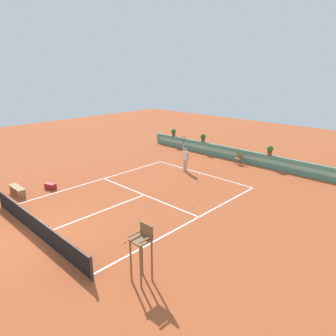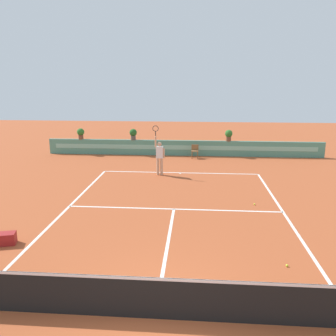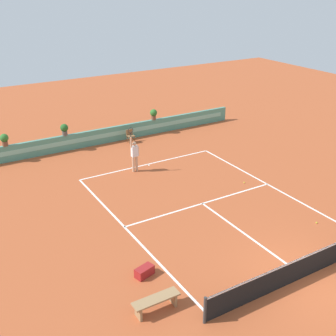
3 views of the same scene
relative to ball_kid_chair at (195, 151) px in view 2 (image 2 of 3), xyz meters
The scene contains 12 objects.
ground_plane 9.70m from the ball_kid_chair, 94.51° to the right, with size 60.00×60.00×0.00m, color #A84C28.
court_lines 8.98m from the ball_kid_chair, 94.87° to the right, with size 8.32×11.94×0.01m.
net 15.68m from the ball_kid_chair, 92.78° to the right, with size 8.92×0.10×1.00m.
back_wall_barrier 1.06m from the ball_kid_chair, 136.19° to the left, with size 18.00×0.21×1.00m.
ball_kid_chair is the anchor object (origin of this frame).
gear_bag 13.86m from the ball_kid_chair, 114.20° to the right, with size 0.70×0.36×0.36m, color maroon.
tennis_player 4.67m from the ball_kid_chair, 113.13° to the right, with size 0.62×0.23×2.58m.
tennis_ball_near_baseline 8.89m from the ball_kid_chair, 74.34° to the right, with size 0.07×0.07×0.07m, color #CCE033.
tennis_ball_mid_court 13.55m from the ball_kid_chair, 79.38° to the right, with size 0.07×0.07×0.07m, color #CCE033.
potted_plant_left 4.24m from the ball_kid_chair, 169.81° to the left, with size 0.48×0.48×0.72m.
potted_plant_far_left 7.69m from the ball_kid_chair, behind, with size 0.48×0.48×0.72m.
potted_plant_right 2.46m from the ball_kid_chair, 18.78° to the left, with size 0.48×0.48×0.72m.
Camera 2 is at (0.77, -6.26, 4.79)m, focal length 37.52 mm.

